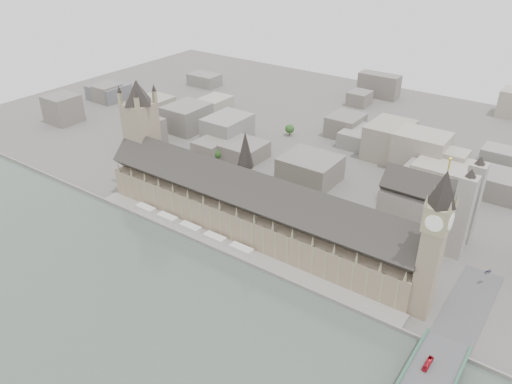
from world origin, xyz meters
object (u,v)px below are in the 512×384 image
Objects in this scene: elizabeth_tower at (434,235)px; victoria_tower at (141,131)px; car_approach at (488,272)px; red_bus_north at (428,364)px; westminster_abbey at (428,207)px; palace_of_westminster at (252,208)px.

elizabeth_tower reaches higher than victoria_tower.
car_approach is at bearing 6.76° from victoria_tower.
car_approach is (287.00, 34.00, -44.20)m from victoria_tower.
elizabeth_tower reaches higher than red_bus_north.
red_bus_north is (20.53, -48.85, -46.35)m from elizabeth_tower.
elizabeth_tower is at bearing -72.71° from westminster_abbey.
elizabeth_tower is 96.91m from westminster_abbey.
elizabeth_tower is at bearing -4.85° from palace_of_westminster.
palace_of_westminster is at bearing -2.96° from victoria_tower.
palace_of_westminster is at bearing -145.83° from westminster_abbey.
red_bus_north reaches higher than car_approach.
westminster_abbey is at bearing 16.50° from victoria_tower.
victoria_tower is at bearing 177.04° from palace_of_westminster.
victoria_tower is (-260.00, 18.00, -2.88)m from elizabeth_tower.
westminster_abbey is (232.92, 69.00, -30.12)m from victoria_tower.
victoria_tower is at bearing 168.37° from red_bus_north.
elizabeth_tower reaches higher than westminster_abbey.
car_approach is (6.48, 100.85, -0.74)m from red_bus_north.
westminster_abbey is 6.35× the size of red_bus_north.
palace_of_westminster is 51.04× the size of car_approach.
red_bus_north is (280.53, -66.85, -43.46)m from victoria_tower.
palace_of_westminster is 126.41m from victoria_tower.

